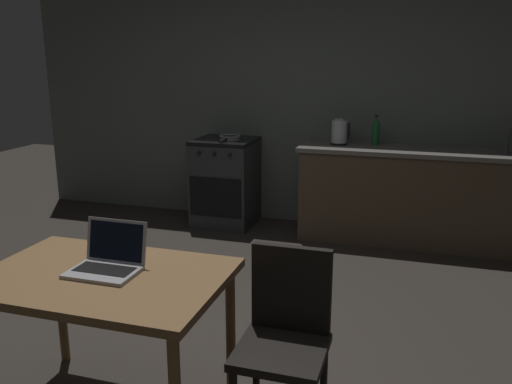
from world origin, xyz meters
TOP-DOWN VIEW (x-y plane):
  - ground_plane at (0.00, 0.00)m, footprint 12.00×12.00m
  - back_wall at (0.30, 2.67)m, footprint 6.40×0.10m
  - kitchen_counter at (1.30, 2.32)m, footprint 2.16×0.64m
  - stove_oven at (-0.59, 2.32)m, footprint 0.60×0.62m
  - dining_table at (-0.07, -0.74)m, footprint 1.15×0.78m
  - chair at (0.78, -0.59)m, footprint 0.40×0.40m
  - laptop at (-0.07, -0.69)m, footprint 0.32×0.27m
  - electric_kettle at (0.58, 2.32)m, footprint 0.18×0.16m
  - frying_pan at (-0.53, 2.29)m, footprint 0.22×0.39m
  - bottle_b at (0.91, 2.40)m, footprint 0.07×0.07m

SIDE VIEW (x-z plane):
  - ground_plane at x=0.00m, z-range 0.00..0.00m
  - stove_oven at x=-0.59m, z-range 0.00..0.90m
  - kitchen_counter at x=1.30m, z-range 0.00..0.90m
  - chair at x=0.78m, z-range 0.07..0.95m
  - dining_table at x=-0.07m, z-range 0.29..1.03m
  - laptop at x=-0.07m, z-range 0.67..0.90m
  - frying_pan at x=-0.53m, z-range 0.90..0.94m
  - electric_kettle at x=0.58m, z-range 0.89..1.14m
  - bottle_b at x=0.91m, z-range 0.89..1.18m
  - back_wall at x=0.30m, z-range 0.00..2.72m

